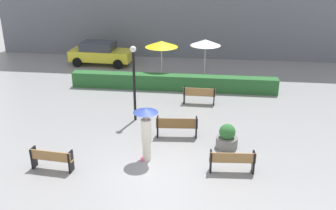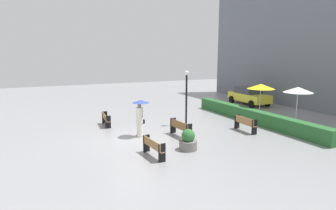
{
  "view_description": "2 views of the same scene",
  "coord_description": "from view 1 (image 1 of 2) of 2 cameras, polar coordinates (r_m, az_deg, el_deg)",
  "views": [
    {
      "loc": [
        2.13,
        -12.27,
        7.39
      ],
      "look_at": [
        0.3,
        2.67,
        1.34
      ],
      "focal_mm": 41.31,
      "sensor_mm": 36.0,
      "label": 1
    },
    {
      "loc": [
        13.75,
        -4.62,
        4.46
      ],
      "look_at": [
        -1.12,
        2.54,
        1.48
      ],
      "focal_mm": 29.42,
      "sensor_mm": 36.0,
      "label": 2
    }
  ],
  "objects": [
    {
      "name": "parked_car",
      "position": [
        27.25,
        -9.93,
        7.6
      ],
      "size": [
        4.28,
        2.14,
        1.57
      ],
      "color": "yellow",
      "rests_on": "ground"
    },
    {
      "name": "planter_pot",
      "position": [
        15.65,
        8.7,
        -4.79
      ],
      "size": [
        0.87,
        0.87,
        1.02
      ],
      "color": "slate",
      "rests_on": "ground"
    },
    {
      "name": "patio_umbrella_white",
      "position": [
        23.35,
        5.55,
        9.15
      ],
      "size": [
        1.82,
        1.82,
        2.47
      ],
      "color": "silver",
      "rests_on": "ground"
    },
    {
      "name": "bench_near_right",
      "position": [
        13.97,
        9.46,
        -8.04
      ],
      "size": [
        1.64,
        0.44,
        0.82
      ],
      "color": "#9E7242",
      "rests_on": "ground"
    },
    {
      "name": "patio_umbrella_yellow",
      "position": [
        22.88,
        -0.96,
        8.98
      ],
      "size": [
        1.93,
        1.93,
        2.46
      ],
      "color": "silver",
      "rests_on": "ground"
    },
    {
      "name": "hedge_strip",
      "position": [
        21.92,
        0.75,
        3.37
      ],
      "size": [
        11.62,
        0.7,
        0.86
      ],
      "primitive_type": "cube",
      "color": "#28602D",
      "rests_on": "ground"
    },
    {
      "name": "pedestrian_with_umbrella",
      "position": [
        14.26,
        -3.25,
        -3.38
      ],
      "size": [
        0.93,
        0.93,
        2.07
      ],
      "color": "silver",
      "rests_on": "ground"
    },
    {
      "name": "bench_near_left",
      "position": [
        14.55,
        -16.82,
        -7.52
      ],
      "size": [
        1.59,
        0.48,
        0.8
      ],
      "color": "#9E7242",
      "rests_on": "ground"
    },
    {
      "name": "bench_back_row",
      "position": [
        19.87,
        4.62,
        1.6
      ],
      "size": [
        1.65,
        0.37,
        0.88
      ],
      "color": "#9E7242",
      "rests_on": "ground"
    },
    {
      "name": "lamp_post",
      "position": [
        17.43,
        -5.05,
        4.42
      ],
      "size": [
        0.28,
        0.28,
        3.52
      ],
      "color": "black",
      "rests_on": "ground"
    },
    {
      "name": "bench_mid_center",
      "position": [
        16.26,
        1.33,
        -3.06
      ],
      "size": [
        1.77,
        0.5,
        0.9
      ],
      "color": "brown",
      "rests_on": "ground"
    },
    {
      "name": "ground_plane",
      "position": [
        14.48,
        -2.48,
        -8.83
      ],
      "size": [
        60.0,
        60.0,
        0.0
      ],
      "primitive_type": "plane",
      "color": "gray"
    }
  ]
}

